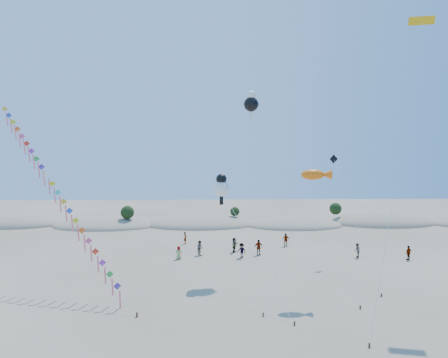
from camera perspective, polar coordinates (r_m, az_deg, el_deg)
dune_ridge at (r=64.83m, az=-2.72°, el=-6.88°), size 145.30×11.49×5.57m
kite_train at (r=38.30m, az=-24.59°, el=-0.98°), size 17.38×14.19×17.70m
fish_kite at (r=33.80m, az=13.85°, el=0.60°), size 6.66×5.71×10.90m
cartoon_kite_low at (r=36.66m, az=-0.39°, el=-1.19°), size 5.86×11.53×10.31m
cartoon_kite_high at (r=41.42m, az=4.18°, el=11.50°), size 8.55×13.26×19.06m
parafoil_kite at (r=39.61m, az=27.77°, el=19.85°), size 9.81×11.48×24.47m
dark_kite at (r=42.62m, az=17.76°, el=-1.23°), size 1.05×12.58×12.17m
beachgoers at (r=46.42m, az=5.37°, el=-10.32°), size 27.45×9.08×1.90m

